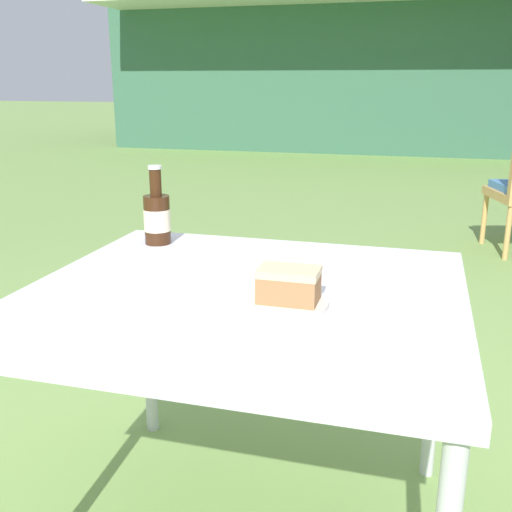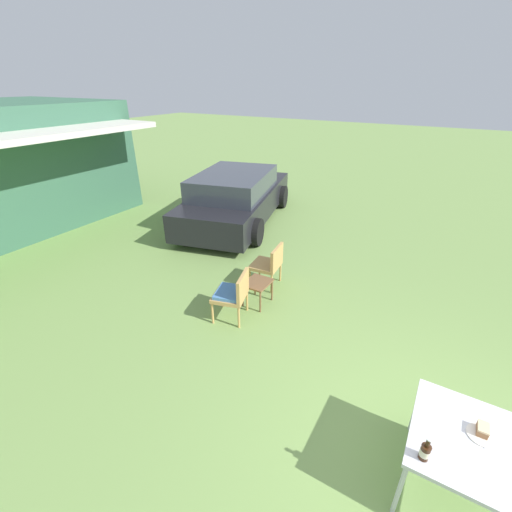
# 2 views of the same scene
# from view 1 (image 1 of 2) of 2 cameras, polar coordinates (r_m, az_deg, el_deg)

# --- Properties ---
(cabin_building) EXTENTS (9.27, 5.67, 2.87)m
(cabin_building) POSITION_cam_1_polar(r_m,az_deg,el_deg) (12.03, 12.82, 17.36)
(cabin_building) COLOR #38664C
(cabin_building) RESTS_ON ground_plane
(patio_table) EXTENTS (0.99, 0.89, 0.69)m
(patio_table) POSITION_cam_1_polar(r_m,az_deg,el_deg) (1.40, -1.11, -5.32)
(patio_table) COLOR silver
(patio_table) RESTS_ON ground_plane
(cake_on_plate) EXTENTS (0.23, 0.23, 0.08)m
(cake_on_plate) POSITION_cam_1_polar(r_m,az_deg,el_deg) (1.27, 2.62, -3.39)
(cake_on_plate) COLOR silver
(cake_on_plate) RESTS_ON patio_table
(cola_bottle_near) EXTENTS (0.08, 0.08, 0.23)m
(cola_bottle_near) POSITION_cam_1_polar(r_m,az_deg,el_deg) (1.76, -9.41, 3.72)
(cola_bottle_near) COLOR #381E0F
(cola_bottle_near) RESTS_ON patio_table
(fork) EXTENTS (0.17, 0.05, 0.01)m
(fork) POSITION_cam_1_polar(r_m,az_deg,el_deg) (1.29, 0.14, -4.39)
(fork) COLOR silver
(fork) RESTS_ON patio_table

